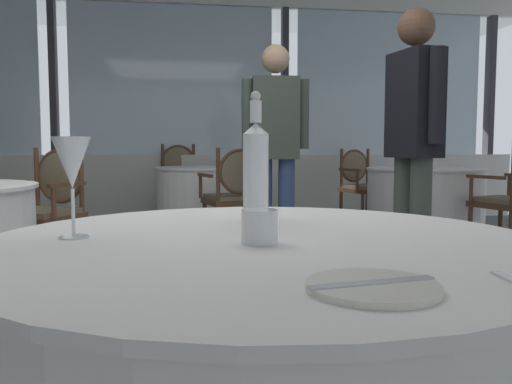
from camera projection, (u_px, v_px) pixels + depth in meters
ground_plane at (161, 341)px, 2.50m from camera, size 14.50×14.50×0.00m
window_wall_far at (173, 128)px, 6.53m from camera, size 9.19×0.14×2.97m
side_plate at (373, 287)px, 0.72m from camera, size 0.19×0.19×0.01m
butter_knife at (373, 283)px, 0.71m from camera, size 0.19×0.05×0.00m
water_bottle at (256, 168)px, 1.42m from camera, size 0.07×0.07×0.35m
wine_glass at (72, 165)px, 1.12m from camera, size 0.08×0.08×0.22m
water_tumbler at (260, 226)px, 1.07m from camera, size 0.08×0.08×0.07m
dining_chair_0_0 at (49, 201)px, 3.75m from camera, size 0.64×0.62×0.93m
background_table_1 at (424, 204)px, 5.30m from camera, size 1.19×1.19×0.73m
dining_chair_1_0 at (361, 180)px, 6.18m from camera, size 0.63×0.59×0.93m
background_table_3 at (204, 201)px, 5.58m from camera, size 1.04×1.04×0.73m
dining_chair_3_0 at (235, 190)px, 4.70m from camera, size 0.61×0.56×0.94m
dining_chair_3_1 at (181, 177)px, 6.43m from camera, size 0.61×0.56×0.99m
diner_person_0 at (414, 133)px, 3.20m from camera, size 0.25×0.52×1.78m
diner_person_1 at (275, 141)px, 4.05m from camera, size 0.53×0.22×1.73m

